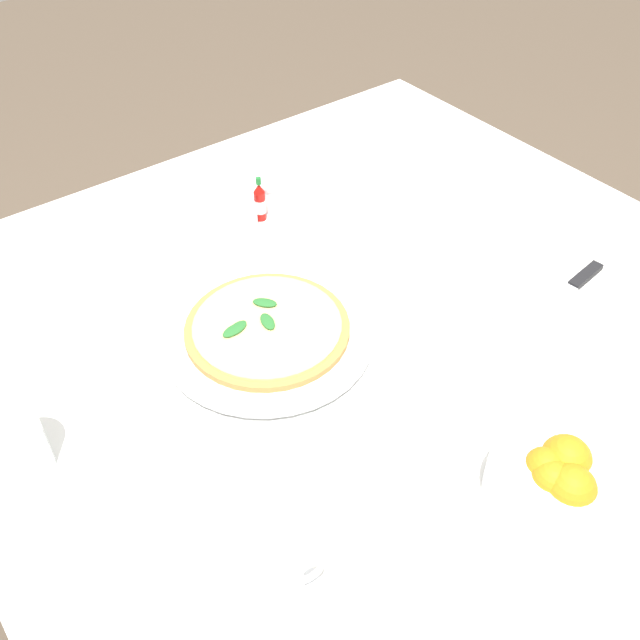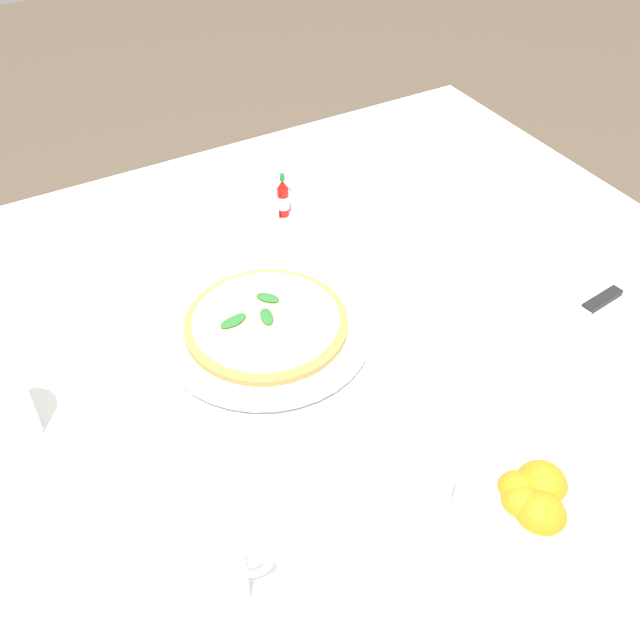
{
  "view_description": "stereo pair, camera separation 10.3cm",
  "coord_description": "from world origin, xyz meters",
  "px_view_note": "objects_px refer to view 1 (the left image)",
  "views": [
    {
      "loc": [
        0.53,
        0.57,
        1.47
      ],
      "look_at": [
        0.07,
        -0.03,
        0.77
      ],
      "focal_mm": 39.84,
      "sensor_mm": 36.0,
      "label": 1
    },
    {
      "loc": [
        0.44,
        0.63,
        1.47
      ],
      "look_at": [
        0.07,
        -0.03,
        0.77
      ],
      "focal_mm": 39.84,
      "sensor_mm": 36.0,
      "label": 2
    }
  ],
  "objects_px": {
    "coffee_cup_far_right": "(268,599)",
    "napkin_folded": "(567,297)",
    "hot_sauce_bottle": "(260,202)",
    "pizza": "(267,327)",
    "pizza_plate": "(268,334)",
    "dinner_knife": "(568,291)",
    "citrus_bowl": "(554,482)",
    "water_glass_near_left": "(12,441)",
    "pepper_shaker": "(270,199)",
    "salt_shaker": "(250,215)"
  },
  "relations": [
    {
      "from": "pizza",
      "to": "pepper_shaker",
      "type": "distance_m",
      "value": 0.33
    },
    {
      "from": "water_glass_near_left",
      "to": "pepper_shaker",
      "type": "distance_m",
      "value": 0.62
    },
    {
      "from": "pizza",
      "to": "hot_sauce_bottle",
      "type": "height_order",
      "value": "hot_sauce_bottle"
    },
    {
      "from": "water_glass_near_left",
      "to": "pizza",
      "type": "bearing_deg",
      "value": -178.98
    },
    {
      "from": "pizza_plate",
      "to": "citrus_bowl",
      "type": "relative_size",
      "value": 2.04
    },
    {
      "from": "pizza_plate",
      "to": "pepper_shaker",
      "type": "xyz_separation_m",
      "value": [
        -0.19,
        -0.27,
        0.01
      ]
    },
    {
      "from": "dinner_knife",
      "to": "pepper_shaker",
      "type": "distance_m",
      "value": 0.53
    },
    {
      "from": "coffee_cup_far_right",
      "to": "napkin_folded",
      "type": "xyz_separation_m",
      "value": [
        -0.64,
        -0.13,
        -0.02
      ]
    },
    {
      "from": "coffee_cup_far_right",
      "to": "salt_shaker",
      "type": "height_order",
      "value": "coffee_cup_far_right"
    },
    {
      "from": "coffee_cup_far_right",
      "to": "water_glass_near_left",
      "type": "bearing_deg",
      "value": -67.39
    },
    {
      "from": "pizza_plate",
      "to": "pizza",
      "type": "bearing_deg",
      "value": -47.15
    },
    {
      "from": "napkin_folded",
      "to": "coffee_cup_far_right",
      "type": "bearing_deg",
      "value": -2.26
    },
    {
      "from": "pizza",
      "to": "dinner_knife",
      "type": "distance_m",
      "value": 0.46
    },
    {
      "from": "citrus_bowl",
      "to": "napkin_folded",
      "type": "bearing_deg",
      "value": -144.56
    },
    {
      "from": "pizza_plate",
      "to": "pepper_shaker",
      "type": "height_order",
      "value": "pepper_shaker"
    },
    {
      "from": "water_glass_near_left",
      "to": "dinner_knife",
      "type": "distance_m",
      "value": 0.8
    },
    {
      "from": "pizza_plate",
      "to": "dinner_knife",
      "type": "bearing_deg",
      "value": 152.91
    },
    {
      "from": "citrus_bowl",
      "to": "pepper_shaker",
      "type": "distance_m",
      "value": 0.69
    },
    {
      "from": "hot_sauce_bottle",
      "to": "pizza",
      "type": "bearing_deg",
      "value": 58.02
    },
    {
      "from": "pizza_plate",
      "to": "hot_sauce_bottle",
      "type": "xyz_separation_m",
      "value": [
        -0.16,
        -0.26,
        0.02
      ]
    },
    {
      "from": "citrus_bowl",
      "to": "salt_shaker",
      "type": "xyz_separation_m",
      "value": [
        -0.02,
        -0.67,
        -0.0
      ]
    },
    {
      "from": "napkin_folded",
      "to": "pepper_shaker",
      "type": "height_order",
      "value": "pepper_shaker"
    },
    {
      "from": "dinner_knife",
      "to": "salt_shaker",
      "type": "xyz_separation_m",
      "value": [
        0.27,
        -0.46,
        0.0
      ]
    },
    {
      "from": "coffee_cup_far_right",
      "to": "hot_sauce_bottle",
      "type": "height_order",
      "value": "hot_sauce_bottle"
    },
    {
      "from": "coffee_cup_far_right",
      "to": "pepper_shaker",
      "type": "distance_m",
      "value": 0.73
    },
    {
      "from": "hot_sauce_bottle",
      "to": "citrus_bowl",
      "type": "bearing_deg",
      "value": 86.12
    },
    {
      "from": "hot_sauce_bottle",
      "to": "salt_shaker",
      "type": "height_order",
      "value": "hot_sauce_bottle"
    },
    {
      "from": "pizza_plate",
      "to": "salt_shaker",
      "type": "bearing_deg",
      "value": -118.15
    },
    {
      "from": "hot_sauce_bottle",
      "to": "salt_shaker",
      "type": "distance_m",
      "value": 0.03
    },
    {
      "from": "water_glass_near_left",
      "to": "napkin_folded",
      "type": "bearing_deg",
      "value": 165.35
    },
    {
      "from": "pizza",
      "to": "hot_sauce_bottle",
      "type": "xyz_separation_m",
      "value": [
        -0.16,
        -0.26,
        0.01
      ]
    },
    {
      "from": "pizza",
      "to": "water_glass_near_left",
      "type": "bearing_deg",
      "value": 1.02
    },
    {
      "from": "coffee_cup_far_right",
      "to": "pizza_plate",
      "type": "bearing_deg",
      "value": -124.09
    },
    {
      "from": "napkin_folded",
      "to": "dinner_knife",
      "type": "relative_size",
      "value": 1.25
    },
    {
      "from": "pizza",
      "to": "water_glass_near_left",
      "type": "xyz_separation_m",
      "value": [
        0.36,
        0.01,
        0.03
      ]
    },
    {
      "from": "dinner_knife",
      "to": "citrus_bowl",
      "type": "distance_m",
      "value": 0.36
    },
    {
      "from": "hot_sauce_bottle",
      "to": "water_glass_near_left",
      "type": "bearing_deg",
      "value": 26.93
    },
    {
      "from": "citrus_bowl",
      "to": "pizza",
      "type": "bearing_deg",
      "value": -74.45
    },
    {
      "from": "water_glass_near_left",
      "to": "dinner_knife",
      "type": "relative_size",
      "value": 0.63
    },
    {
      "from": "napkin_folded",
      "to": "pepper_shaker",
      "type": "relative_size",
      "value": 4.34
    },
    {
      "from": "citrus_bowl",
      "to": "hot_sauce_bottle",
      "type": "xyz_separation_m",
      "value": [
        -0.05,
        -0.68,
        0.01
      ]
    },
    {
      "from": "dinner_knife",
      "to": "coffee_cup_far_right",
      "type": "bearing_deg",
      "value": 4.13
    },
    {
      "from": "hot_sauce_bottle",
      "to": "salt_shaker",
      "type": "relative_size",
      "value": 1.48
    },
    {
      "from": "coffee_cup_far_right",
      "to": "water_glass_near_left",
      "type": "height_order",
      "value": "water_glass_near_left"
    },
    {
      "from": "pizza",
      "to": "napkin_folded",
      "type": "xyz_separation_m",
      "value": [
        -0.41,
        0.21,
        -0.01
      ]
    },
    {
      "from": "dinner_knife",
      "to": "napkin_folded",
      "type": "bearing_deg",
      "value": 180.0
    },
    {
      "from": "hot_sauce_bottle",
      "to": "salt_shaker",
      "type": "xyz_separation_m",
      "value": [
        0.03,
        0.01,
        -0.01
      ]
    },
    {
      "from": "water_glass_near_left",
      "to": "napkin_folded",
      "type": "distance_m",
      "value": 0.8
    },
    {
      "from": "pizza",
      "to": "coffee_cup_far_right",
      "type": "distance_m",
      "value": 0.4
    },
    {
      "from": "dinner_knife",
      "to": "citrus_bowl",
      "type": "height_order",
      "value": "citrus_bowl"
    }
  ]
}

